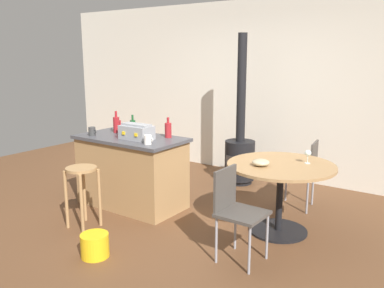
{
  "coord_description": "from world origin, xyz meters",
  "views": [
    {
      "loc": [
        2.81,
        -3.5,
        1.87
      ],
      "look_at": [
        0.24,
        0.18,
        0.89
      ],
      "focal_mm": 38.2,
      "sensor_mm": 36.0,
      "label": 1
    }
  ],
  "objects_px": {
    "wine_glass": "(308,153)",
    "toolbox": "(137,132)",
    "bottle_3": "(120,130)",
    "cup_0": "(92,131)",
    "plastic_bucket": "(95,245)",
    "bottle_2": "(168,130)",
    "wood_stove": "(240,149)",
    "folding_chair_near": "(236,207)",
    "bottle_0": "(133,126)",
    "dining_table": "(280,180)",
    "serving_bowl": "(261,162)",
    "wooden_stool": "(82,184)",
    "folding_chair_far": "(303,169)",
    "bottle_1": "(116,124)",
    "cup_1": "(148,140)",
    "kitchen_island": "(132,171)"
  },
  "relations": [
    {
      "from": "bottle_3",
      "to": "plastic_bucket",
      "type": "relative_size",
      "value": 0.73
    },
    {
      "from": "kitchen_island",
      "to": "wood_stove",
      "type": "relative_size",
      "value": 0.63
    },
    {
      "from": "plastic_bucket",
      "to": "bottle_3",
      "type": "bearing_deg",
      "value": 123.96
    },
    {
      "from": "toolbox",
      "to": "bottle_2",
      "type": "height_order",
      "value": "bottle_2"
    },
    {
      "from": "dining_table",
      "to": "serving_bowl",
      "type": "xyz_separation_m",
      "value": [
        -0.15,
        -0.18,
        0.21
      ]
    },
    {
      "from": "wine_glass",
      "to": "kitchen_island",
      "type": "bearing_deg",
      "value": -166.46
    },
    {
      "from": "cup_0",
      "to": "plastic_bucket",
      "type": "distance_m",
      "value": 1.69
    },
    {
      "from": "wood_stove",
      "to": "bottle_0",
      "type": "height_order",
      "value": "wood_stove"
    },
    {
      "from": "toolbox",
      "to": "cup_0",
      "type": "distance_m",
      "value": 0.63
    },
    {
      "from": "bottle_2",
      "to": "serving_bowl",
      "type": "relative_size",
      "value": 1.38
    },
    {
      "from": "wooden_stool",
      "to": "plastic_bucket",
      "type": "relative_size",
      "value": 2.56
    },
    {
      "from": "bottle_1",
      "to": "dining_table",
      "type": "bearing_deg",
      "value": 5.13
    },
    {
      "from": "cup_1",
      "to": "wooden_stool",
      "type": "bearing_deg",
      "value": -125.48
    },
    {
      "from": "folding_chair_near",
      "to": "bottle_0",
      "type": "xyz_separation_m",
      "value": [
        -1.87,
        0.66,
        0.47
      ]
    },
    {
      "from": "bottle_0",
      "to": "bottle_1",
      "type": "distance_m",
      "value": 0.24
    },
    {
      "from": "folding_chair_far",
      "to": "toolbox",
      "type": "relative_size",
      "value": 2.16
    },
    {
      "from": "bottle_1",
      "to": "bottle_2",
      "type": "relative_size",
      "value": 1.13
    },
    {
      "from": "wooden_stool",
      "to": "bottle_3",
      "type": "bearing_deg",
      "value": 102.89
    },
    {
      "from": "wood_stove",
      "to": "cup_1",
      "type": "xyz_separation_m",
      "value": [
        -0.21,
        -1.79,
        0.42
      ]
    },
    {
      "from": "bottle_2",
      "to": "bottle_3",
      "type": "bearing_deg",
      "value": -156.38
    },
    {
      "from": "cup_0",
      "to": "toolbox",
      "type": "bearing_deg",
      "value": 14.35
    },
    {
      "from": "folding_chair_near",
      "to": "wood_stove",
      "type": "xyz_separation_m",
      "value": [
        -1.09,
        2.08,
        0.01
      ]
    },
    {
      "from": "wine_glass",
      "to": "toolbox",
      "type": "bearing_deg",
      "value": -163.6
    },
    {
      "from": "kitchen_island",
      "to": "dining_table",
      "type": "height_order",
      "value": "kitchen_island"
    },
    {
      "from": "cup_0",
      "to": "plastic_bucket",
      "type": "height_order",
      "value": "cup_0"
    },
    {
      "from": "bottle_2",
      "to": "cup_1",
      "type": "bearing_deg",
      "value": -83.41
    },
    {
      "from": "wood_stove",
      "to": "toolbox",
      "type": "height_order",
      "value": "wood_stove"
    },
    {
      "from": "folding_chair_far",
      "to": "cup_1",
      "type": "xyz_separation_m",
      "value": [
        -1.34,
        -1.33,
        0.44
      ]
    },
    {
      "from": "wooden_stool",
      "to": "plastic_bucket",
      "type": "distance_m",
      "value": 0.84
    },
    {
      "from": "dining_table",
      "to": "bottle_0",
      "type": "distance_m",
      "value": 2.0
    },
    {
      "from": "bottle_2",
      "to": "plastic_bucket",
      "type": "bearing_deg",
      "value": -80.45
    },
    {
      "from": "plastic_bucket",
      "to": "wine_glass",
      "type": "bearing_deg",
      "value": 50.5
    },
    {
      "from": "bottle_3",
      "to": "cup_0",
      "type": "xyz_separation_m",
      "value": [
        -0.29,
        -0.2,
        -0.02
      ]
    },
    {
      "from": "wooden_stool",
      "to": "folding_chair_near",
      "type": "xyz_separation_m",
      "value": [
        1.73,
        0.32,
        0.01
      ]
    },
    {
      "from": "bottle_0",
      "to": "bottle_2",
      "type": "height_order",
      "value": "bottle_2"
    },
    {
      "from": "bottle_3",
      "to": "wood_stove",
      "type": "bearing_deg",
      "value": 62.9
    },
    {
      "from": "bottle_0",
      "to": "serving_bowl",
      "type": "distance_m",
      "value": 1.82
    },
    {
      "from": "bottle_0",
      "to": "wine_glass",
      "type": "bearing_deg",
      "value": 8.62
    },
    {
      "from": "kitchen_island",
      "to": "plastic_bucket",
      "type": "relative_size",
      "value": 5.12
    },
    {
      "from": "dining_table",
      "to": "bottle_3",
      "type": "bearing_deg",
      "value": -170.87
    },
    {
      "from": "bottle_1",
      "to": "bottle_2",
      "type": "xyz_separation_m",
      "value": [
        0.76,
        0.12,
        -0.01
      ]
    },
    {
      "from": "wooden_stool",
      "to": "wine_glass",
      "type": "relative_size",
      "value": 4.76
    },
    {
      "from": "wood_stove",
      "to": "folding_chair_far",
      "type": "bearing_deg",
      "value": -22.2
    },
    {
      "from": "kitchen_island",
      "to": "serving_bowl",
      "type": "relative_size",
      "value": 7.58
    },
    {
      "from": "folding_chair_near",
      "to": "bottle_0",
      "type": "height_order",
      "value": "bottle_0"
    },
    {
      "from": "bottle_2",
      "to": "bottle_3",
      "type": "distance_m",
      "value": 0.61
    },
    {
      "from": "wooden_stool",
      "to": "kitchen_island",
      "type": "bearing_deg",
      "value": 91.76
    },
    {
      "from": "dining_table",
      "to": "folding_chair_near",
      "type": "distance_m",
      "value": 0.8
    },
    {
      "from": "toolbox",
      "to": "wine_glass",
      "type": "bearing_deg",
      "value": 16.4
    },
    {
      "from": "toolbox",
      "to": "plastic_bucket",
      "type": "height_order",
      "value": "toolbox"
    }
  ]
}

